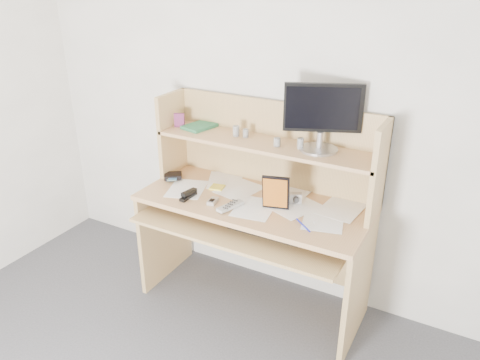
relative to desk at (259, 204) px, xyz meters
The scene contains 19 objects.
back_wall 0.60m from the desk, 90.00° to the left, with size 3.60×0.04×2.50m, color white.
desk is the anchor object (origin of this frame).
paper_clutter 0.10m from the desk, 90.00° to the right, with size 1.32×0.54×0.01m, color white.
keyboard 0.26m from the desk, 53.39° to the right, with size 0.44×0.16×0.03m.
tv_remote 0.25m from the desk, 108.07° to the right, with size 0.05×0.18×0.02m, color #ABAAA5.
flip_phone 0.31m from the desk, 132.06° to the right, with size 0.05×0.09×0.02m, color silver.
stapler 0.44m from the desk, 147.38° to the right, with size 0.04×0.14×0.04m, color black.
wallet 0.63m from the desk, behind, with size 0.11×0.09×0.03m, color black.
sticky_note_pad 0.29m from the desk, behind, with size 0.08×0.08×0.01m, color #E9F340.
digital_camera 0.24m from the desk, ahead, with size 0.10×0.04×0.06m, color #B4B5B7.
game_case 0.27m from the desk, 37.17° to the right, with size 0.16×0.02×0.22m, color black.
blue_pen 0.45m from the desk, 30.71° to the right, with size 0.01×0.01×0.15m, color #161FAA.
card_box 0.76m from the desk, behind, with size 0.07×0.02×0.09m, color maroon.
shelf_book 0.64m from the desk, 167.49° to the left, with size 0.15×0.20×0.02m, color #327E56.
chip_stack_a 0.45m from the desk, 147.37° to the left, with size 0.04×0.04×0.05m, color black.
chip_stack_b 0.47m from the desk, 158.94° to the left, with size 0.04×0.04×0.07m, color white.
chip_stack_c 0.42m from the desk, 21.44° to the left, with size 0.04×0.04×0.05m, color black.
chip_stack_d 0.48m from the desk, 15.05° to the left, with size 0.04×0.04×0.06m, color white.
monitor 0.68m from the desk, 18.60° to the left, with size 0.42×0.24×0.38m.
Camera 1 is at (1.14, -0.77, 2.03)m, focal length 35.00 mm.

